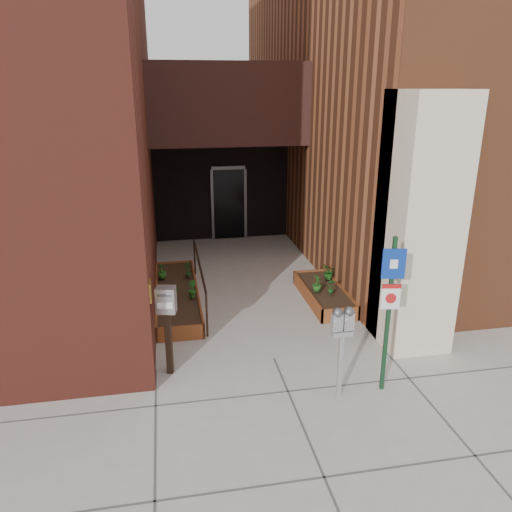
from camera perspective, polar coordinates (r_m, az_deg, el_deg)
ground at (r=8.77m, az=2.05°, el=-11.61°), size 80.00×80.00×0.00m
architecture at (r=14.34m, az=-4.85°, el=21.01°), size 20.00×14.60×10.00m
planter_left at (r=10.95m, az=-9.01°, el=-4.54°), size 0.90×3.60×0.30m
planter_right at (r=10.99m, az=7.75°, el=-4.37°), size 0.80×2.20×0.30m
handrail at (r=10.69m, az=-6.49°, el=-1.46°), size 0.04×3.34×0.90m
parking_meter at (r=7.36m, az=9.83°, el=-8.14°), size 0.33×0.16×1.47m
sign_post at (r=7.51m, az=15.07°, el=-4.81°), size 0.33×0.10×2.46m
payment_dropbox at (r=7.99m, az=-10.15°, el=-6.33°), size 0.34×0.28×1.51m
shrub_left_a at (r=10.18m, az=-9.55°, el=-4.33°), size 0.43×0.43×0.35m
shrub_left_b at (r=10.37m, az=-7.35°, el=-3.76°), size 0.24×0.24×0.35m
shrub_left_c at (r=11.46m, az=-10.71°, el=-1.68°), size 0.25×0.25×0.36m
shrub_left_d at (r=11.44m, az=-7.80°, el=-1.54°), size 0.21×0.21×0.36m
shrub_right_a at (r=10.64m, az=6.99°, el=-3.13°), size 0.25×0.25×0.36m
shrub_right_b at (r=10.55m, az=8.60°, el=-3.45°), size 0.20×0.20×0.35m
shrub_right_c at (r=11.34m, az=8.32°, el=-1.81°), size 0.38×0.38×0.35m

